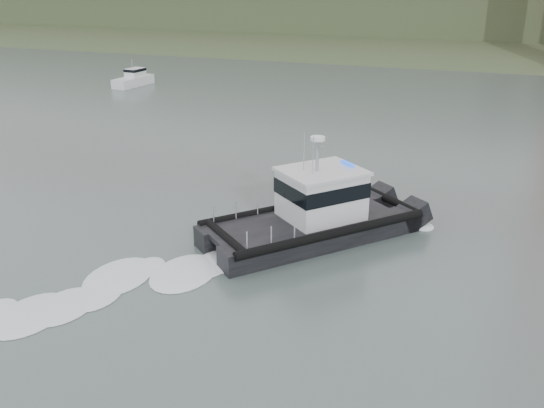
# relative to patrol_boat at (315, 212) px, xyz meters

# --- Properties ---
(ground) EXTENTS (400.00, 400.00, 0.00)m
(ground) POSITION_rel_patrol_boat_xyz_m (-2.02, -10.02, -1.38)
(ground) COLOR #46534F
(ground) RESTS_ON ground
(headlands) EXTENTS (500.00, 105.36, 27.12)m
(headlands) POSITION_rel_patrol_boat_xyz_m (-2.02, 115.48, 5.66)
(headlands) COLOR #364829
(headlands) RESTS_ON ground
(patrol_boat) EXTENTS (10.50, 11.36, 5.52)m
(patrol_boat) POSITION_rel_patrol_boat_xyz_m (0.00, 0.00, 0.00)
(patrol_boat) COLOR black
(patrol_boat) RESTS_ON ground
(motorboat) EXTENTS (2.46, 5.98, 3.20)m
(motorboat) POSITION_rel_patrol_boat_xyz_m (-33.60, 35.09, -0.58)
(motorboat) COLOR silver
(motorboat) RESTS_ON ground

